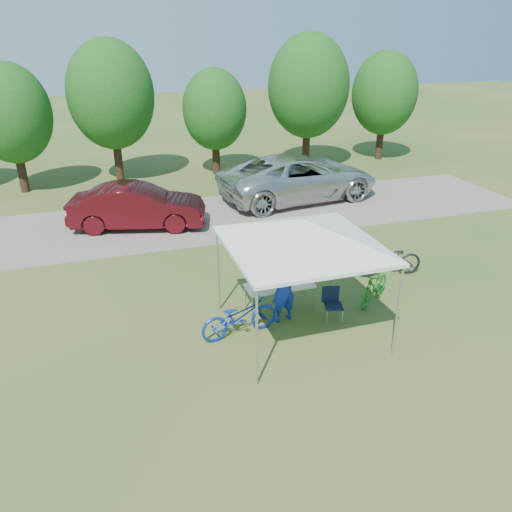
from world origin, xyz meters
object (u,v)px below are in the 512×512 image
(folding_chair, at_px, (332,301))
(bike_green, at_px, (374,286))
(minivan, at_px, (299,177))
(folding_table, at_px, (280,286))
(sedan, at_px, (138,206))
(cyclist, at_px, (283,288))
(cooler, at_px, (261,281))
(bike_dark, at_px, (390,260))
(bike_blue, at_px, (239,316))

(folding_chair, bearing_deg, bike_green, 30.66)
(minivan, bearing_deg, folding_table, 147.86)
(bike_green, bearing_deg, sedan, 179.09)
(folding_chair, height_order, sedan, sedan)
(cyclist, height_order, minivan, minivan)
(folding_chair, bearing_deg, minivan, 87.33)
(folding_table, distance_m, minivan, 8.93)
(cyclist, relative_size, sedan, 0.37)
(folding_table, xyz_separation_m, sedan, (-2.69, 6.79, 0.13))
(cyclist, bearing_deg, cooler, -65.19)
(cyclist, xyz_separation_m, sedan, (-2.60, 7.26, -0.08))
(minivan, distance_m, sedan, 6.63)
(folding_table, xyz_separation_m, cyclist, (-0.09, -0.47, 0.22))
(bike_green, relative_size, minivan, 0.23)
(folding_chair, distance_m, cyclist, 1.23)
(bike_green, xyz_separation_m, bike_dark, (1.18, 1.21, 0.03))
(bike_blue, relative_size, minivan, 0.28)
(bike_green, height_order, bike_dark, bike_dark)
(bike_green, bearing_deg, folding_chair, -110.34)
(folding_chair, distance_m, bike_dark, 2.99)
(folding_table, xyz_separation_m, folding_chair, (1.04, -0.76, -0.17))
(folding_chair, relative_size, minivan, 0.12)
(folding_table, height_order, bike_dark, bike_dark)
(bike_blue, xyz_separation_m, minivan, (5.05, 8.85, 0.44))
(bike_green, bearing_deg, bike_dark, 99.39)
(bike_green, height_order, minivan, minivan)
(folding_chair, distance_m, minivan, 9.28)
(folding_chair, height_order, cyclist, cyclist)
(cooler, bearing_deg, bike_green, -7.49)
(bike_blue, xyz_separation_m, bike_green, (3.64, 0.39, -0.03))
(folding_chair, xyz_separation_m, cyclist, (-1.13, 0.29, 0.39))
(cyclist, xyz_separation_m, bike_green, (2.49, 0.10, -0.41))
(folding_table, bearing_deg, bike_green, -8.95)
(bike_dark, bearing_deg, minivan, -173.95)
(sedan, bearing_deg, bike_blue, -155.01)
(bike_green, distance_m, sedan, 8.79)
(cooler, xyz_separation_m, sedan, (-2.22, 6.79, -0.08))
(bike_blue, bearing_deg, bike_green, -92.94)
(folding_table, bearing_deg, minivan, 64.76)
(bike_dark, xyz_separation_m, minivan, (0.24, 7.25, 0.43))
(cyclist, relative_size, bike_dark, 0.93)
(bike_green, xyz_separation_m, minivan, (1.41, 8.45, 0.47))
(cooler, bearing_deg, cyclist, -51.30)
(cooler, bearing_deg, minivan, 62.07)
(folding_chair, xyz_separation_m, bike_blue, (-2.28, -0.01, 0.01))
(bike_blue, height_order, minivan, minivan)
(cyclist, bearing_deg, bike_blue, 0.61)
(cyclist, height_order, bike_blue, cyclist)
(cyclist, height_order, sedan, cyclist)
(bike_blue, xyz_separation_m, sedan, (-1.45, 7.56, 0.30))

